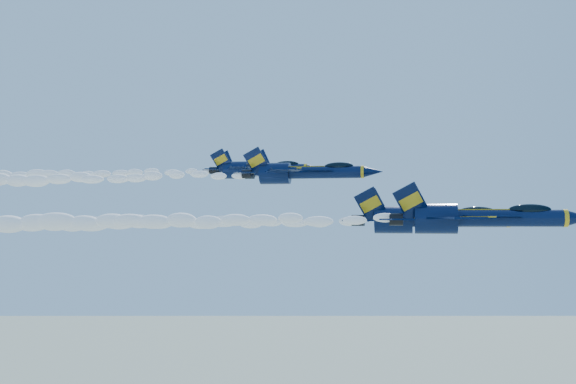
% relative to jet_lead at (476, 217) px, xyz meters
% --- Properties ---
extents(jet_lead, '(18.00, 14.77, 6.69)m').
position_rel_jet_lead_xyz_m(jet_lead, '(0.00, 0.00, 0.00)').
color(jet_lead, '#071232').
extents(smoke_trail_jet_lead, '(44.40, 2.01, 1.81)m').
position_rel_jet_lead_xyz_m(smoke_trail_jet_lead, '(-29.89, 0.00, -0.41)').
color(smoke_trail_jet_lead, white).
extents(jet_second, '(19.47, 15.97, 7.23)m').
position_rel_jet_lead_xyz_m(jet_second, '(-3.85, 11.27, -0.10)').
color(jet_second, '#071232').
extents(smoke_trail_jet_second, '(44.40, 2.17, 1.95)m').
position_rel_jet_lead_xyz_m(smoke_trail_jet_second, '(-34.37, 11.27, -0.52)').
color(smoke_trail_jet_second, white).
extents(jet_third, '(17.37, 14.25, 6.45)m').
position_rel_jet_lead_xyz_m(jet_third, '(-18.92, 17.32, 5.67)').
color(jet_third, '#071232').
extents(smoke_trail_jet_third, '(44.40, 1.94, 1.74)m').
position_rel_jet_lead_xyz_m(smoke_trail_jet_third, '(-48.54, 17.32, 5.26)').
color(smoke_trail_jet_third, white).
extents(jet_fourth, '(16.45, 13.49, 6.11)m').
position_rel_jet_lead_xyz_m(jet_fourth, '(-27.48, 29.50, 7.14)').
color(jet_fourth, '#071232').
extents(smoke_trail_jet_fourth, '(44.40, 1.83, 1.65)m').
position_rel_jet_lead_xyz_m(smoke_trail_jet_fourth, '(-56.71, 29.50, 6.74)').
color(smoke_trail_jet_fourth, white).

